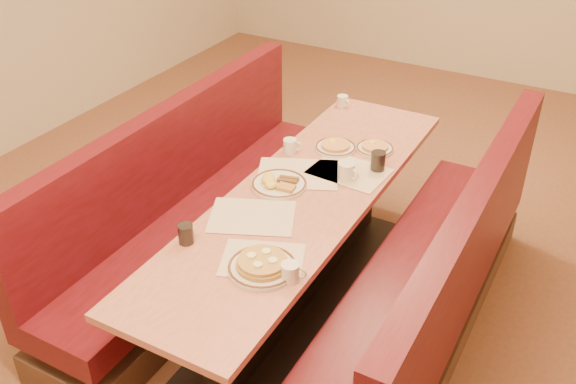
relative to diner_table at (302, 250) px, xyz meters
The scene contains 18 objects.
ground 0.37m from the diner_table, ahead, with size 8.00×8.00×0.00m, color #9E6647.
diner_table is the anchor object (origin of this frame).
booth_left 0.73m from the diner_table, behind, with size 0.55×2.50×1.05m.
booth_right 0.73m from the diner_table, ahead, with size 0.55×2.50×1.05m.
placemat_near_left 0.51m from the diner_table, 110.62° to the right, with size 0.42×0.31×0.00m, color beige.
placemat_near_right 0.71m from the diner_table, 80.02° to the right, with size 0.37×0.28×0.00m, color beige.
placemat_far_left 0.43m from the diner_table, 125.77° to the left, with size 0.44×0.33×0.00m, color beige.
placemat_far_right 0.51m from the diner_table, 69.81° to the left, with size 0.41×0.31×0.00m, color beige.
pancake_plate 0.78m from the diner_table, 78.07° to the right, with size 0.31×0.31×0.07m.
eggs_plate 0.42m from the diner_table, behind, with size 0.30×0.30×0.06m.
extra_plate_mid 0.76m from the diner_table, 76.96° to the left, with size 0.23×0.23×0.05m.
extra_plate_far 0.66m from the diner_table, 96.67° to the left, with size 0.25×0.25×0.05m.
coffee_mug_a 0.83m from the diner_table, 66.51° to the right, with size 0.11×0.08×0.09m.
coffee_mug_b 0.62m from the diner_table, 126.99° to the left, with size 0.11×0.08×0.08m.
coffee_mug_c 0.51m from the diner_table, 60.34° to the left, with size 0.13×0.09×0.10m.
coffee_mug_d 1.21m from the diner_table, 104.15° to the left, with size 0.10×0.07×0.08m.
soda_tumbler_near 0.82m from the diner_table, 113.34° to the right, with size 0.07×0.07×0.10m.
soda_tumbler_mid 0.65m from the diner_table, 59.30° to the left, with size 0.08×0.08×0.11m.
Camera 1 is at (1.32, -2.55, 2.56)m, focal length 40.00 mm.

